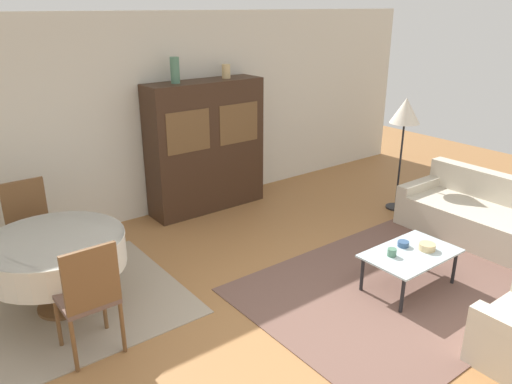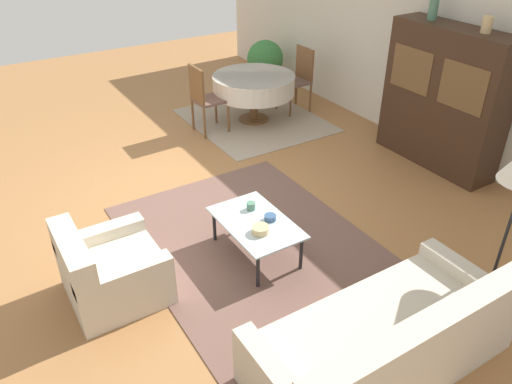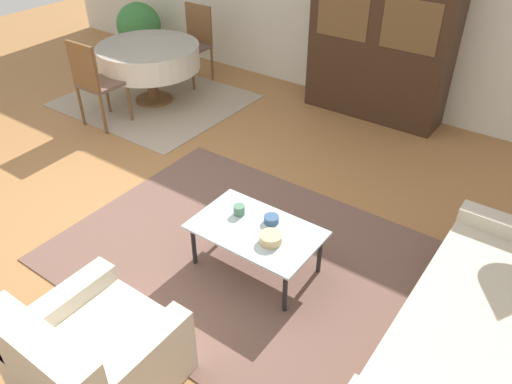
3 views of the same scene
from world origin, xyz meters
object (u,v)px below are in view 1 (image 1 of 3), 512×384
at_px(coffee_table, 411,256).
at_px(vase_short, 226,71).
at_px(dining_chair_far, 30,223).
at_px(vase_tall, 175,70).
at_px(couch, 490,220).
at_px(bowl, 427,247).
at_px(dining_chair_near, 89,294).
at_px(bowl_small, 403,244).
at_px(dining_table, 55,253).
at_px(display_cabinet, 206,146).
at_px(cup, 392,252).
at_px(floor_lamp, 405,115).

relative_size(coffee_table, vase_short, 5.23).
height_order(dining_chair_far, vase_tall, vase_tall).
bearing_deg(couch, bowl, 95.41).
bearing_deg(dining_chair_near, bowl_small, -14.78).
relative_size(bowl_small, vase_short, 0.63).
xyz_separation_m(dining_table, bowl, (3.14, -1.86, -0.16)).
bearing_deg(couch, dining_table, 69.96).
xyz_separation_m(display_cabinet, cup, (0.24, -3.07, -0.46)).
xyz_separation_m(couch, vase_short, (-1.83, 3.06, 1.64)).
bearing_deg(bowl_small, bowl, -56.95).
height_order(cup, bowl_small, cup).
height_order(dining_table, dining_chair_near, dining_chair_near).
bearing_deg(bowl, bowl_small, 123.05).
height_order(couch, bowl, couch).
xyz_separation_m(dining_chair_near, cup, (2.75, -0.86, -0.15)).
height_order(dining_chair_far, bowl_small, dining_chair_far).
relative_size(couch, coffee_table, 2.11).
relative_size(dining_chair_far, bowl, 6.09).
distance_m(cup, vase_tall, 3.49).
bearing_deg(dining_table, floor_lamp, -4.33).
xyz_separation_m(couch, bowl_small, (-1.68, 0.05, 0.16)).
relative_size(coffee_table, bowl_small, 8.34).
distance_m(display_cabinet, dining_chair_far, 2.57).
bearing_deg(bowl_small, couch, -1.70).
bearing_deg(vase_short, bowl, -85.15).
bearing_deg(bowl, vase_tall, 108.27).
xyz_separation_m(couch, bowl, (-1.56, -0.15, 0.17)).
height_order(display_cabinet, bowl_small, display_cabinet).
xyz_separation_m(dining_table, vase_short, (2.87, 1.34, 1.31)).
relative_size(dining_table, floor_lamp, 0.81).
distance_m(cup, bowl_small, 0.27).
bearing_deg(floor_lamp, dining_chair_far, 165.27).
height_order(dining_table, dining_chair_far, dining_chair_far).
relative_size(coffee_table, bowl, 5.84).
height_order(dining_table, bowl, dining_table).
height_order(couch, cup, couch).
height_order(cup, vase_tall, vase_tall).
bearing_deg(vase_tall, cup, -77.81).
bearing_deg(display_cabinet, couch, -54.30).
bearing_deg(dining_table, vase_short, 25.02).
relative_size(dining_chair_far, cup, 11.41).
relative_size(floor_lamp, vase_tall, 4.82).
xyz_separation_m(coffee_table, vase_short, (-0.09, 3.14, 1.54)).
bearing_deg(bowl, couch, 5.41).
height_order(display_cabinet, dining_chair_near, display_cabinet).
height_order(coffee_table, bowl, bowl).
xyz_separation_m(coffee_table, bowl, (0.18, -0.06, 0.07)).
xyz_separation_m(dining_chair_near, dining_chair_far, (0.00, 1.74, 0.00)).
bearing_deg(dining_chair_near, floor_lamp, 6.35).
distance_m(dining_chair_far, vase_short, 3.20).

